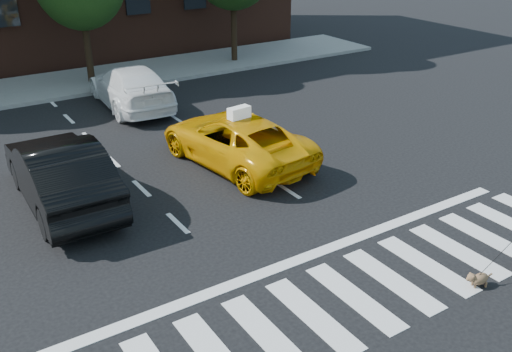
# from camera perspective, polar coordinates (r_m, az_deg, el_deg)

# --- Properties ---
(ground) EXTENTS (120.00, 120.00, 0.00)m
(ground) POSITION_cam_1_polar(r_m,az_deg,el_deg) (11.29, 9.79, -11.85)
(ground) COLOR black
(ground) RESTS_ON ground
(crosswalk) EXTENTS (13.00, 2.40, 0.01)m
(crosswalk) POSITION_cam_1_polar(r_m,az_deg,el_deg) (11.29, 9.79, -11.82)
(crosswalk) COLOR silver
(crosswalk) RESTS_ON ground
(stop_line) EXTENTS (12.00, 0.30, 0.01)m
(stop_line) POSITION_cam_1_polar(r_m,az_deg,el_deg) (12.27, 4.78, -8.16)
(stop_line) COLOR silver
(stop_line) RESTS_ON ground
(sidewalk_far) EXTENTS (30.00, 4.00, 0.15)m
(sidewalk_far) POSITION_cam_1_polar(r_m,az_deg,el_deg) (25.65, -17.48, 8.95)
(sidewalk_far) COLOR slate
(sidewalk_far) RESTS_ON ground
(taxi) EXTENTS (3.01, 5.42, 1.43)m
(taxi) POSITION_cam_1_polar(r_m,az_deg,el_deg) (16.41, -2.02, 3.64)
(taxi) COLOR #E29C04
(taxi) RESTS_ON ground
(black_sedan) EXTENTS (1.87, 5.15, 1.69)m
(black_sedan) POSITION_cam_1_polar(r_m,az_deg,el_deg) (14.82, -18.96, 0.31)
(black_sedan) COLOR black
(black_sedan) RESTS_ON ground
(white_suv) EXTENTS (2.53, 5.42, 1.53)m
(white_suv) POSITION_cam_1_polar(r_m,az_deg,el_deg) (21.87, -12.41, 8.73)
(white_suv) COLOR white
(white_suv) RESTS_ON ground
(dog) EXTENTS (0.54, 0.35, 0.32)m
(dog) POSITION_cam_1_polar(r_m,az_deg,el_deg) (12.10, 21.34, -9.54)
(dog) COLOR olive
(dog) RESTS_ON ground
(taxi_sign) EXTENTS (0.68, 0.36, 0.32)m
(taxi_sign) POSITION_cam_1_polar(r_m,az_deg,el_deg) (15.95, -1.70, 6.36)
(taxi_sign) COLOR white
(taxi_sign) RESTS_ON taxi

